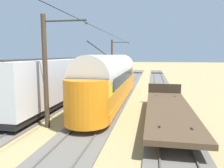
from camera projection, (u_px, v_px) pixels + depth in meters
ground_plane at (114, 100)px, 20.95m from camera, size 220.00×220.00×0.00m
track_streetcar_siding at (163, 100)px, 20.40m from camera, size 2.80×80.00×0.18m
track_adjacent_siding at (114, 99)px, 21.25m from camera, size 2.80×80.00×0.18m
track_third_siding at (69, 97)px, 22.09m from camera, size 2.80×80.00×0.18m
vintage_streetcar at (112, 78)px, 19.48m from camera, size 2.65×17.74×4.92m
flatcar_adjacent at (169, 109)px, 13.98m from camera, size 2.80×11.28×1.60m
boxcar_far_siding at (51, 81)px, 18.05m from camera, size 2.96×13.93×3.85m
catenary_pole_foreground at (113, 60)px, 33.34m from camera, size 2.75×0.28×6.58m
catenary_pole_mid_near at (46, 70)px, 12.57m from camera, size 2.75×0.28×6.58m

